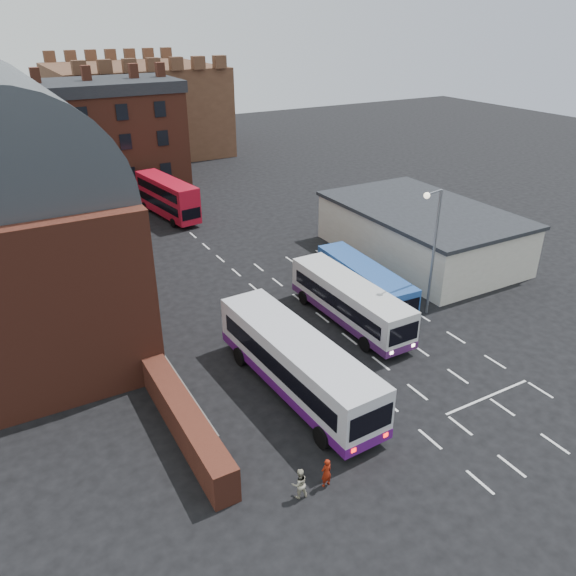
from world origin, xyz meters
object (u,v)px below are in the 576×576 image
bus_white_inbound (350,299)px  bus_white_outbound (297,360)px  pedestrian_red (326,473)px  bus_red_double (167,197)px  pedestrian_beige (299,483)px  bus_blue (364,280)px  street_lamp (432,242)px

bus_white_inbound → bus_white_outbound: bearing=34.6°
pedestrian_red → bus_white_outbound: bearing=-114.5°
bus_white_inbound → bus_red_double: bus_red_double is taller
bus_white_inbound → pedestrian_beige: bearing=46.6°
bus_white_inbound → bus_red_double: size_ratio=1.08×
pedestrian_red → pedestrian_beige: (-1.33, 0.03, 0.01)m
bus_red_double → pedestrian_beige: bearing=71.3°
bus_blue → street_lamp: street_lamp is taller
bus_blue → pedestrian_red: bearing=51.3°
bus_white_inbound → bus_red_double: (-3.37, 26.77, 0.34)m
pedestrian_red → pedestrian_beige: size_ratio=0.99×
bus_white_inbound → bus_blue: (2.82, 2.18, -0.16)m
bus_blue → pedestrian_beige: 19.02m
bus_white_outbound → bus_red_double: (3.49, 31.60, 0.08)m
street_lamp → pedestrian_beige: 18.97m
street_lamp → bus_white_inbound: bearing=162.2°
bus_white_outbound → pedestrian_beige: 7.57m
bus_white_inbound → street_lamp: (5.12, -1.65, 3.62)m
pedestrian_beige → bus_white_inbound: bearing=-124.0°
street_lamp → bus_blue: bearing=121.0°
bus_white_outbound → street_lamp: bearing=12.1°
bus_red_double → pedestrian_beige: size_ratio=6.76×
bus_red_double → street_lamp: (8.49, -28.41, 3.29)m
bus_red_double → street_lamp: 29.84m
bus_red_double → pedestrian_red: bearing=73.2°
street_lamp → bus_white_outbound: bearing=-165.1°
bus_white_outbound → pedestrian_red: (-2.33, -6.54, -1.25)m
street_lamp → pedestrian_beige: (-15.64, -9.70, -4.61)m
bus_white_inbound → pedestrian_red: size_ratio=7.37×
pedestrian_beige → pedestrian_red: bearing=-172.6°
bus_white_outbound → bus_white_inbound: bus_white_outbound is taller
bus_blue → bus_red_double: 25.35m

